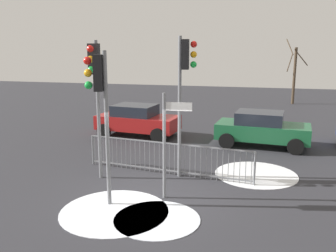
{
  "coord_description": "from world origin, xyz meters",
  "views": [
    {
      "loc": [
        2.79,
        -9.23,
        4.1
      ],
      "look_at": [
        -0.13,
        2.47,
        1.5
      ],
      "focal_mm": 38.95,
      "sensor_mm": 36.0,
      "label": 1
    }
  ],
  "objects_px": {
    "traffic_light_rear_left": "(95,79)",
    "traffic_light_mid_right": "(100,94)",
    "traffic_light_rear_right": "(184,76)",
    "direction_sign_post": "(167,141)",
    "car_green_far": "(262,128)",
    "car_red_mid": "(137,120)",
    "bare_tree_left": "(294,74)"
  },
  "relations": [
    {
      "from": "car_green_far",
      "to": "car_red_mid",
      "type": "bearing_deg",
      "value": -179.49
    },
    {
      "from": "traffic_light_rear_left",
      "to": "direction_sign_post",
      "type": "xyz_separation_m",
      "value": [
        2.44,
        -0.91,
        -1.52
      ]
    },
    {
      "from": "traffic_light_rear_left",
      "to": "traffic_light_mid_right",
      "type": "bearing_deg",
      "value": 115.7
    },
    {
      "from": "traffic_light_rear_right",
      "to": "car_green_far",
      "type": "height_order",
      "value": "traffic_light_rear_right"
    },
    {
      "from": "traffic_light_rear_left",
      "to": "traffic_light_mid_right",
      "type": "distance_m",
      "value": 1.97
    },
    {
      "from": "traffic_light_mid_right",
      "to": "car_red_mid",
      "type": "height_order",
      "value": "traffic_light_mid_right"
    },
    {
      "from": "traffic_light_rear_right",
      "to": "direction_sign_post",
      "type": "xyz_separation_m",
      "value": [
        -0.11,
        -1.81,
        -1.61
      ]
    },
    {
      "from": "traffic_light_rear_left",
      "to": "car_green_far",
      "type": "distance_m",
      "value": 7.7
    },
    {
      "from": "traffic_light_mid_right",
      "to": "bare_tree_left",
      "type": "distance_m",
      "value": 20.84
    },
    {
      "from": "traffic_light_mid_right",
      "to": "direction_sign_post",
      "type": "xyz_separation_m",
      "value": [
        1.52,
        0.82,
        -1.31
      ]
    },
    {
      "from": "traffic_light_rear_left",
      "to": "traffic_light_rear_right",
      "type": "distance_m",
      "value": 2.71
    },
    {
      "from": "traffic_light_rear_left",
      "to": "direction_sign_post",
      "type": "distance_m",
      "value": 3.01
    },
    {
      "from": "car_green_far",
      "to": "bare_tree_left",
      "type": "bearing_deg",
      "value": 85.6
    },
    {
      "from": "traffic_light_rear_right",
      "to": "car_green_far",
      "type": "relative_size",
      "value": 1.13
    },
    {
      "from": "traffic_light_rear_left",
      "to": "traffic_light_rear_right",
      "type": "xyz_separation_m",
      "value": [
        2.55,
        0.9,
        0.09
      ]
    },
    {
      "from": "traffic_light_rear_left",
      "to": "bare_tree_left",
      "type": "xyz_separation_m",
      "value": [
        7.25,
        18.11,
        -0.93
      ]
    },
    {
      "from": "car_green_far",
      "to": "bare_tree_left",
      "type": "height_order",
      "value": "bare_tree_left"
    },
    {
      "from": "traffic_light_mid_right",
      "to": "traffic_light_rear_right",
      "type": "bearing_deg",
      "value": -49.47
    },
    {
      "from": "traffic_light_rear_right",
      "to": "direction_sign_post",
      "type": "distance_m",
      "value": 2.42
    },
    {
      "from": "traffic_light_rear_right",
      "to": "bare_tree_left",
      "type": "distance_m",
      "value": 17.87
    },
    {
      "from": "traffic_light_rear_right",
      "to": "traffic_light_mid_right",
      "type": "bearing_deg",
      "value": -39.36
    },
    {
      "from": "traffic_light_rear_left",
      "to": "traffic_light_mid_right",
      "type": "height_order",
      "value": "traffic_light_rear_left"
    },
    {
      "from": "traffic_light_mid_right",
      "to": "direction_sign_post",
      "type": "bearing_deg",
      "value": -79.3
    },
    {
      "from": "traffic_light_rear_left",
      "to": "car_red_mid",
      "type": "xyz_separation_m",
      "value": [
        -0.71,
        5.87,
        -2.4
      ]
    },
    {
      "from": "traffic_light_rear_left",
      "to": "car_red_mid",
      "type": "height_order",
      "value": "traffic_light_rear_left"
    },
    {
      "from": "traffic_light_rear_right",
      "to": "car_red_mid",
      "type": "relative_size",
      "value": 1.12
    },
    {
      "from": "car_red_mid",
      "to": "traffic_light_rear_left",
      "type": "bearing_deg",
      "value": -76.56
    },
    {
      "from": "traffic_light_rear_left",
      "to": "traffic_light_mid_right",
      "type": "xyz_separation_m",
      "value": [
        0.92,
        -1.73,
        -0.21
      ]
    },
    {
      "from": "traffic_light_mid_right",
      "to": "direction_sign_post",
      "type": "distance_m",
      "value": 2.17
    },
    {
      "from": "traffic_light_rear_left",
      "to": "bare_tree_left",
      "type": "relative_size",
      "value": 0.91
    },
    {
      "from": "direction_sign_post",
      "to": "car_green_far",
      "type": "relative_size",
      "value": 0.74
    },
    {
      "from": "traffic_light_rear_right",
      "to": "car_green_far",
      "type": "bearing_deg",
      "value": 143.67
    }
  ]
}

